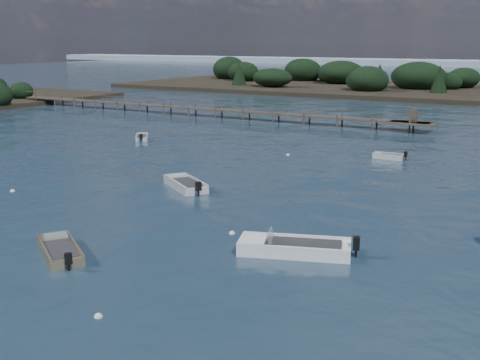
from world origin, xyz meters
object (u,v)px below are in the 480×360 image
Objects in this scene: tender_far_grey at (142,138)px; dinghy_near_olive at (60,252)px; dinghy_mid_white_a at (294,250)px; tender_far_grey_b at (388,157)px; jetty at (218,110)px; dinghy_mid_grey at (185,186)px.

dinghy_near_olive reaches higher than tender_far_grey.
tender_far_grey is (-28.28, 22.84, -0.03)m from dinghy_mid_white_a.
tender_far_grey_b is at bearing 97.16° from dinghy_mid_white_a.
tender_far_grey_b is 0.04× the size of jetty.
dinghy_mid_white_a is at bearing 31.63° from dinghy_near_olive.
tender_far_grey is at bearing -173.85° from tender_far_grey_b.
dinghy_near_olive is at bearing -101.38° from tender_far_grey_b.
dinghy_mid_grey is at bearing -117.07° from tender_far_grey_b.
tender_far_grey is 0.70× the size of dinghy_near_olive.
dinghy_mid_grey is at bearing 146.56° from dinghy_mid_white_a.
dinghy_mid_white_a is 25.74m from tender_far_grey_b.
dinghy_mid_grey is (16.12, -14.81, 0.02)m from tender_far_grey.
tender_far_grey is at bearing -81.00° from jetty.
dinghy_mid_grey is 1.07× the size of dinghy_near_olive.
dinghy_near_olive is 52.94m from jetty.
dinghy_mid_white_a reaches higher than dinghy_near_olive.
dinghy_near_olive is (-6.32, -31.41, 0.00)m from tender_far_grey_b.
tender_far_grey is at bearing 123.15° from dinghy_near_olive.
tender_far_grey is 34.28m from dinghy_near_olive.
dinghy_mid_white_a is 36.34m from tender_far_grey.
dinghy_mid_white_a is at bearing -33.44° from dinghy_mid_grey.
tender_far_grey_b is 19.66m from dinghy_mid_grey.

